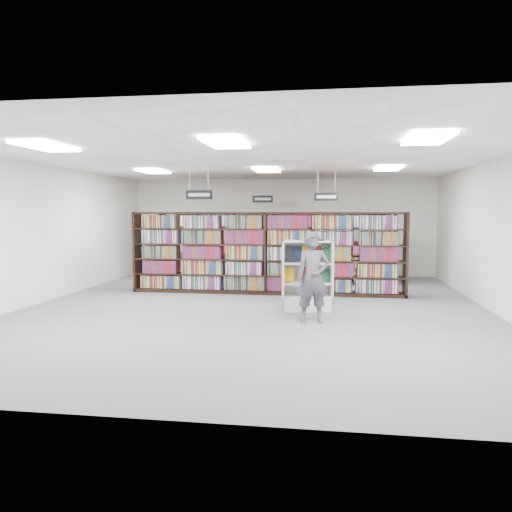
# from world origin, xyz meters

# --- Properties ---
(floor) EXTENTS (12.00, 12.00, 0.00)m
(floor) POSITION_xyz_m (0.00, 0.00, 0.00)
(floor) COLOR #58575D
(floor) RESTS_ON ground
(ceiling) EXTENTS (10.00, 12.00, 0.10)m
(ceiling) POSITION_xyz_m (0.00, 0.00, 3.20)
(ceiling) COLOR white
(ceiling) RESTS_ON wall_back
(wall_back) EXTENTS (10.00, 0.10, 3.20)m
(wall_back) POSITION_xyz_m (0.00, 6.00, 1.60)
(wall_back) COLOR silver
(wall_back) RESTS_ON ground
(wall_front) EXTENTS (10.00, 0.10, 3.20)m
(wall_front) POSITION_xyz_m (0.00, -6.00, 1.60)
(wall_front) COLOR silver
(wall_front) RESTS_ON ground
(wall_left) EXTENTS (0.10, 12.00, 3.20)m
(wall_left) POSITION_xyz_m (-5.00, 0.00, 1.60)
(wall_left) COLOR silver
(wall_left) RESTS_ON ground
(wall_right) EXTENTS (0.10, 12.00, 3.20)m
(wall_right) POSITION_xyz_m (5.00, 0.00, 1.60)
(wall_right) COLOR silver
(wall_right) RESTS_ON ground
(bookshelf_row_near) EXTENTS (7.00, 0.60, 2.10)m
(bookshelf_row_near) POSITION_xyz_m (0.00, 2.00, 1.05)
(bookshelf_row_near) COLOR black
(bookshelf_row_near) RESTS_ON floor
(bookshelf_row_mid) EXTENTS (7.00, 0.60, 2.10)m
(bookshelf_row_mid) POSITION_xyz_m (0.00, 4.00, 1.05)
(bookshelf_row_mid) COLOR black
(bookshelf_row_mid) RESTS_ON floor
(bookshelf_row_far) EXTENTS (7.00, 0.60, 2.10)m
(bookshelf_row_far) POSITION_xyz_m (0.00, 5.70, 1.05)
(bookshelf_row_far) COLOR black
(bookshelf_row_far) RESTS_ON floor
(aisle_sign_left) EXTENTS (0.65, 0.02, 0.80)m
(aisle_sign_left) POSITION_xyz_m (-1.50, 1.00, 2.53)
(aisle_sign_left) COLOR #B2B2B7
(aisle_sign_left) RESTS_ON ceiling
(aisle_sign_right) EXTENTS (0.65, 0.02, 0.80)m
(aisle_sign_right) POSITION_xyz_m (1.50, 3.00, 2.53)
(aisle_sign_right) COLOR #B2B2B7
(aisle_sign_right) RESTS_ON ceiling
(aisle_sign_center) EXTENTS (0.65, 0.02, 0.80)m
(aisle_sign_center) POSITION_xyz_m (-0.50, 5.00, 2.53)
(aisle_sign_center) COLOR #B2B2B7
(aisle_sign_center) RESTS_ON ceiling
(troffer_front_left) EXTENTS (0.60, 1.20, 0.04)m
(troffer_front_left) POSITION_xyz_m (-3.00, -3.00, 3.16)
(troffer_front_left) COLOR white
(troffer_front_left) RESTS_ON ceiling
(troffer_front_center) EXTENTS (0.60, 1.20, 0.04)m
(troffer_front_center) POSITION_xyz_m (0.00, -3.00, 3.16)
(troffer_front_center) COLOR white
(troffer_front_center) RESTS_ON ceiling
(troffer_front_right) EXTENTS (0.60, 1.20, 0.04)m
(troffer_front_right) POSITION_xyz_m (3.00, -3.00, 3.16)
(troffer_front_right) COLOR white
(troffer_front_right) RESTS_ON ceiling
(troffer_back_left) EXTENTS (0.60, 1.20, 0.04)m
(troffer_back_left) POSITION_xyz_m (-3.00, 2.00, 3.16)
(troffer_back_left) COLOR white
(troffer_back_left) RESTS_ON ceiling
(troffer_back_center) EXTENTS (0.60, 1.20, 0.04)m
(troffer_back_center) POSITION_xyz_m (0.00, 2.00, 3.16)
(troffer_back_center) COLOR white
(troffer_back_center) RESTS_ON ceiling
(troffer_back_right) EXTENTS (0.60, 1.20, 0.04)m
(troffer_back_right) POSITION_xyz_m (3.00, 2.00, 3.16)
(troffer_back_right) COLOR white
(troffer_back_right) RESTS_ON ceiling
(endcap_display) EXTENTS (1.12, 0.65, 1.50)m
(endcap_display) POSITION_xyz_m (1.14, -0.05, 0.50)
(endcap_display) COLOR silver
(endcap_display) RESTS_ON floor
(open_book) EXTENTS (0.64, 0.46, 0.13)m
(open_book) POSITION_xyz_m (1.21, -0.05, 1.53)
(open_book) COLOR black
(open_book) RESTS_ON endcap_display
(shopper) EXTENTS (0.70, 0.54, 1.72)m
(shopper) POSITION_xyz_m (1.30, -1.27, 0.86)
(shopper) COLOR #514C57
(shopper) RESTS_ON floor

